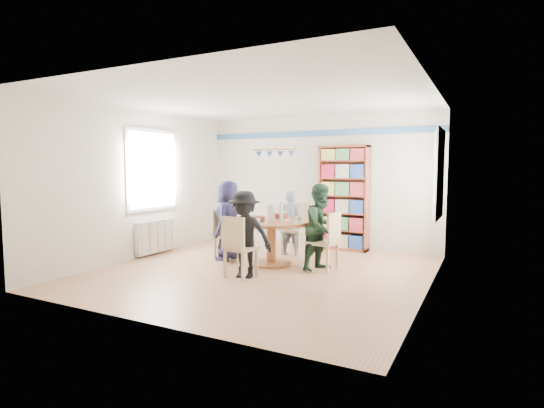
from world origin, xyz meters
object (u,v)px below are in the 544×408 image
Objects in this scene: person_far at (291,223)px; person_right at (322,227)px; bookshelf at (344,199)px; person_left at (229,220)px; chair_far at (298,226)px; dining_table at (271,232)px; chair_right at (328,239)px; chair_near at (238,244)px; radiator at (157,236)px; person_near at (244,234)px; chair_left at (224,232)px.

person_right is at bearing 132.82° from person_far.
person_left is at bearing -130.66° from bookshelf.
bookshelf is (1.55, 1.81, 0.31)m from person_left.
chair_far is at bearing 130.98° from person_left.
dining_table is at bearing 87.55° from person_far.
person_far is at bearing 128.74° from person_left.
chair_right is 1.01× the size of chair_near.
person_right is 1.82m from bookshelf.
radiator is at bearing -152.00° from chair_far.
person_near is (0.06, -1.80, 0.04)m from person_far.
person_left is 1.29m from person_near.
chair_near is at bearing 158.98° from person_right.
person_left is at bearing 9.01° from radiator.
person_far reaches higher than chair_near.
dining_table reaches higher than radiator.
chair_right reaches higher than dining_table.
radiator is 1.12× the size of chair_left.
chair_right is 1.86m from bookshelf.
radiator is 0.71× the size of person_left.
radiator is at bearing -175.27° from chair_right.
bookshelf is (0.69, 1.81, 0.47)m from dining_table.
dining_table is 0.63× the size of bookshelf.
chair_far is at bearing 87.77° from chair_near.
dining_table is 0.90m from person_right.
bookshelf reaches higher than person_near.
person_near is at bearing 86.99° from person_far.
person_right is at bearing 83.00° from person_left.
person_left is at bearing -178.73° from chair_right.
radiator is 0.48× the size of bookshelf.
person_far is 1.80m from person_near.
person_far is 0.59× the size of bookshelf.
person_left reaches higher than person_far.
chair_left is 1.88m from person_right.
chair_near is 0.72× the size of person_near.
chair_near is 0.66× the size of person_left.
person_near is (0.88, -0.93, -0.06)m from person_left.
person_far reaches higher than dining_table.
chair_far is (1.02, 1.00, 0.06)m from chair_left.
bookshelf is at bearing 65.54° from person_near.
person_far reaches higher than chair_right.
person_far reaches higher than chair_far.
person_far is at bearing 25.62° from radiator.
chair_far is 1.38m from person_left.
person_right reaches higher than person_far.
person_far is 1.26m from bookshelf.
radiator is 0.77× the size of person_near.
person_right is (1.75, 0.03, -0.01)m from person_left.
dining_table is 0.87m from person_left.
chair_far is 0.76× the size of person_near.
person_left reaches higher than chair_right.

